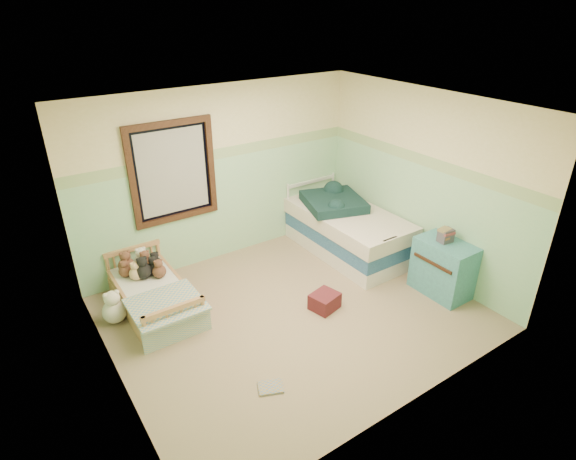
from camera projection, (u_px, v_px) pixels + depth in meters
floor at (293, 313)px, 5.76m from camera, size 4.20×3.60×0.02m
ceiling at (295, 108)px, 4.62m from camera, size 4.20×3.60×0.02m
wall_back at (221, 176)px, 6.52m from camera, size 4.20×0.04×2.50m
wall_front at (417, 299)px, 3.86m from camera, size 4.20×0.04×2.50m
wall_left at (101, 279)px, 4.14m from camera, size 0.04×3.60×2.50m
wall_right at (422, 184)px, 6.24m from camera, size 0.04×3.60×2.50m
wainscot_mint at (224, 208)px, 6.74m from camera, size 4.20×0.01×1.50m
border_strip at (220, 153)px, 6.36m from camera, size 4.20×0.01×0.15m
window_frame at (173, 172)px, 6.05m from camera, size 1.16×0.06×1.36m
window_blinds at (173, 172)px, 6.06m from camera, size 0.92×0.01×1.12m
toddler_bed_frame at (155, 301)px, 5.80m from camera, size 0.74×1.49×0.19m
toddler_mattress at (153, 291)px, 5.73m from camera, size 0.68×1.42×0.12m
patchwork_quilt at (166, 305)px, 5.35m from camera, size 0.81×0.74×0.03m
plush_bed_brown at (127, 266)px, 5.95m from camera, size 0.21×0.21×0.21m
plush_bed_white at (142, 261)px, 6.05m from camera, size 0.21×0.21×0.21m
plush_bed_tan at (136, 273)px, 5.82m from camera, size 0.17×0.17×0.17m
plush_bed_dark at (154, 268)px, 5.93m from camera, size 0.17×0.17×0.17m
plush_floor_cream at (115, 311)px, 5.54m from camera, size 0.29×0.29×0.29m
plush_floor_tan at (147, 323)px, 5.40m from camera, size 0.21×0.21×0.21m
twin_bed_frame at (347, 245)px, 7.08m from camera, size 0.96×1.92×0.22m
twin_boxspring at (347, 232)px, 6.98m from camera, size 0.96×1.92×0.22m
twin_mattress at (348, 219)px, 6.88m from camera, size 1.00×1.96×0.22m
teal_blanket at (333, 202)px, 7.00m from camera, size 1.04×1.07×0.14m
dresser at (443, 268)px, 6.00m from camera, size 0.46×0.73×0.73m
book_stack at (446, 235)px, 5.82m from camera, size 0.19×0.15×0.17m
red_pillow at (325, 301)px, 5.79m from camera, size 0.39×0.36×0.21m
floor_book at (270, 387)px, 4.64m from camera, size 0.30×0.27×0.02m
extra_plush_0 at (143, 271)px, 5.83m from camera, size 0.21×0.21×0.21m
extra_plush_1 at (146, 264)px, 6.01m from camera, size 0.19×0.19×0.19m
extra_plush_2 at (125, 271)px, 5.88m from camera, size 0.16×0.16×0.16m
extra_plush_3 at (156, 263)px, 6.05m from camera, size 0.16×0.16×0.16m
extra_plush_4 at (159, 271)px, 5.86m from camera, size 0.17×0.17×0.17m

